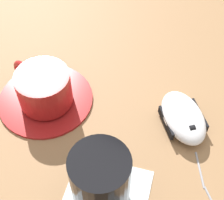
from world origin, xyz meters
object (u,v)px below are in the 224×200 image
coffee_cup (43,88)px  computer_mouse (183,117)px  saucer (46,98)px  drinking_glass (101,182)px

coffee_cup → computer_mouse: size_ratio=0.97×
saucer → computer_mouse: bearing=17.7°
saucer → computer_mouse: 0.23m
saucer → coffee_cup: bearing=-38.0°
saucer → coffee_cup: 0.03m
computer_mouse → drinking_glass: drinking_glass is taller
saucer → coffee_cup: coffee_cup is taller
drinking_glass → saucer: bearing=148.9°
coffee_cup → computer_mouse: 0.23m
coffee_cup → saucer: bearing=142.0°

